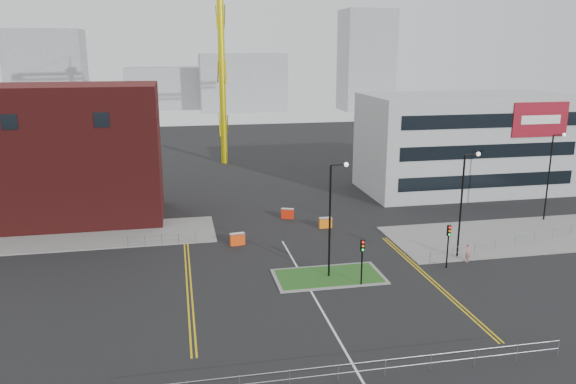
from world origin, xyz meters
name	(u,v)px	position (x,y,z in m)	size (l,w,h in m)	color
ground	(332,327)	(0.00, 0.00, 0.00)	(200.00, 200.00, 0.00)	black
pavement_left	(66,237)	(-20.00, 22.00, 0.06)	(28.00, 8.00, 0.12)	slate
pavement_right	(514,236)	(22.00, 14.00, 0.06)	(24.00, 10.00, 0.12)	slate
island_kerb	(329,277)	(2.00, 8.00, 0.04)	(8.60, 4.60, 0.08)	slate
grass_island	(329,276)	(2.00, 8.00, 0.06)	(8.00, 4.00, 0.12)	#1E4B19
brick_building	(39,157)	(-22.97, 28.00, 6.85)	(24.20, 10.07, 14.24)	#4E1413
office_block	(464,143)	(26.01, 31.97, 6.00)	(25.00, 12.20, 12.00)	#A0A2A5
streetlamp_island	(333,211)	(2.22, 8.00, 5.41)	(1.46, 0.36, 9.18)	black
streetlamp_right_near	(464,196)	(14.22, 10.00, 5.41)	(1.46, 0.36, 9.18)	black
streetlamp_right_far	(551,170)	(28.22, 18.00, 5.41)	(1.46, 0.36, 9.18)	black
traffic_light_island	(362,254)	(4.00, 5.98, 2.57)	(0.28, 0.33, 3.65)	black
traffic_light_right	(448,238)	(12.00, 7.98, 2.57)	(0.28, 0.33, 3.65)	black
railing_front	(362,367)	(0.00, -6.00, 0.78)	(24.05, 0.05, 1.10)	gray
railing_left	(162,238)	(-11.00, 18.00, 0.74)	(6.05, 0.05, 1.10)	gray
railing_right	(516,238)	(20.50, 11.50, 0.78)	(19.05, 5.05, 1.10)	gray
centre_line	(324,313)	(0.00, 2.00, 0.01)	(0.15, 30.00, 0.01)	silver
yellow_left_a	(187,278)	(-9.00, 10.00, 0.01)	(0.12, 24.00, 0.01)	gold
yellow_left_b	(190,278)	(-8.70, 10.00, 0.01)	(0.12, 24.00, 0.01)	gold
yellow_right_a	(428,279)	(9.50, 6.00, 0.01)	(0.12, 20.00, 0.01)	gold
yellow_right_b	(432,279)	(9.80, 6.00, 0.01)	(0.12, 20.00, 0.01)	gold
skyline_a	(48,75)	(-40.00, 120.00, 11.00)	(18.00, 12.00, 22.00)	gray
skyline_b	(243,82)	(10.00, 130.00, 8.00)	(24.00, 12.00, 16.00)	gray
skyline_c	(366,61)	(45.00, 125.00, 14.00)	(14.00, 12.00, 28.00)	gray
skyline_d	(178,88)	(-8.00, 140.00, 6.00)	(30.00, 12.00, 12.00)	gray
pedestrian	(468,252)	(14.37, 8.86, 0.84)	(0.61, 0.40, 1.67)	tan
barrier_left	(237,239)	(-4.23, 16.81, 0.62)	(1.40, 0.64, 1.14)	#F3440D
barrier_mid	(288,213)	(1.89, 24.00, 0.59)	(1.36, 0.87, 1.09)	red
barrier_right	(325,222)	(4.99, 20.13, 0.58)	(1.28, 0.43, 1.08)	orange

